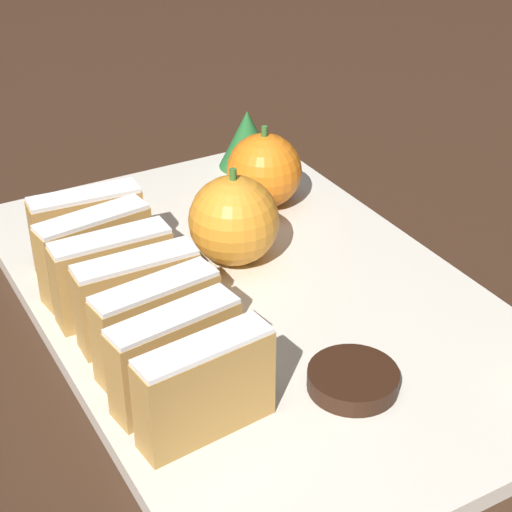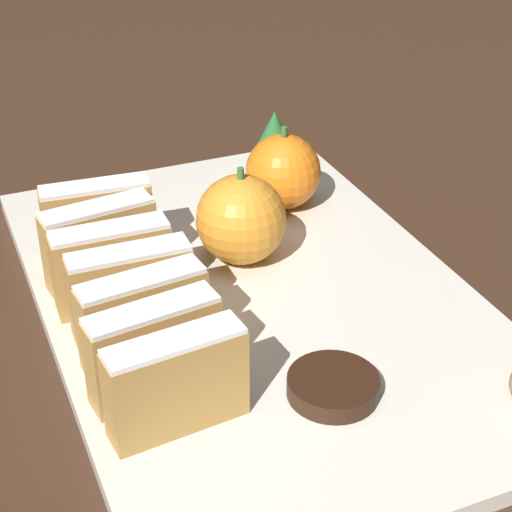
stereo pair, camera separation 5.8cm
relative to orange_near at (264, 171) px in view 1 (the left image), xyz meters
name	(u,v)px [view 1 (the left image)]	position (x,y,z in m)	size (l,w,h in m)	color
ground_plane	(256,307)	(-0.07, -0.11, -0.04)	(6.00, 6.00, 0.00)	#382316
serving_platter	(256,300)	(-0.07, -0.11, -0.04)	(0.29, 0.44, 0.01)	silver
stollen_slice_front	(205,388)	(-0.16, -0.22, 0.00)	(0.08, 0.03, 0.06)	#B28442
stollen_slice_second	(176,357)	(-0.17, -0.19, 0.00)	(0.08, 0.03, 0.06)	#B28442
stollen_slice_third	(157,326)	(-0.16, -0.15, 0.00)	(0.08, 0.03, 0.06)	#B28442
stollen_slice_fourth	(138,298)	(-0.16, -0.12, 0.00)	(0.08, 0.02, 0.06)	#B28442
stollen_slice_fifth	(114,275)	(-0.16, -0.09, 0.00)	(0.08, 0.02, 0.06)	#B28442
stollen_slice_sixth	(96,253)	(-0.17, -0.05, 0.00)	(0.08, 0.03, 0.06)	#B28442
stollen_slice_back	(88,230)	(-0.16, -0.02, 0.00)	(0.08, 0.03, 0.06)	#B28442
orange_near	(264,171)	(0.00, 0.00, 0.00)	(0.06, 0.06, 0.07)	orange
orange_far	(234,220)	(-0.06, -0.07, 0.00)	(0.07, 0.07, 0.07)	orange
chocolate_cookie	(348,381)	(-0.07, -0.23, -0.02)	(0.06, 0.06, 0.01)	black
evergreen_sprig	(247,139)	(0.02, 0.07, 0.00)	(0.05, 0.05, 0.05)	#23662D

